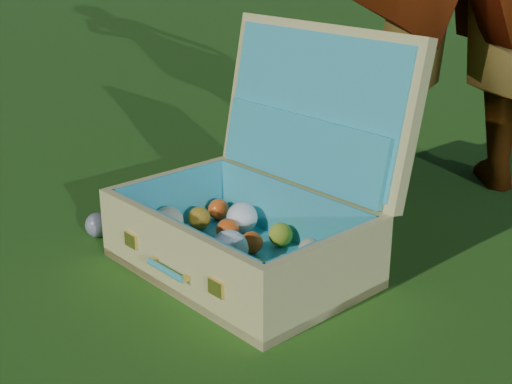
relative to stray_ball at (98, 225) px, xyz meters
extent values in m
plane|color=#215114|center=(0.41, -0.02, -0.04)|extent=(60.00, 60.00, 0.00)
sphere|color=teal|center=(0.00, 0.00, 0.00)|extent=(0.07, 0.07, 0.07)
cube|color=#DBCA76|center=(0.46, 0.02, -0.02)|extent=(0.73, 0.60, 0.02)
cube|color=#DBCA76|center=(0.40, -0.17, 0.06)|extent=(0.61, 0.22, 0.19)
cube|color=#DBCA76|center=(0.52, 0.21, 0.06)|extent=(0.61, 0.22, 0.19)
cube|color=#DBCA76|center=(0.17, 0.11, 0.06)|extent=(0.14, 0.37, 0.19)
cube|color=#DBCA76|center=(0.75, -0.07, 0.06)|extent=(0.14, 0.37, 0.19)
cube|color=teal|center=(0.46, 0.02, -0.01)|extent=(0.67, 0.54, 0.01)
cube|color=teal|center=(0.41, -0.16, 0.07)|extent=(0.56, 0.19, 0.17)
cube|color=teal|center=(0.52, 0.20, 0.07)|extent=(0.56, 0.19, 0.17)
cube|color=teal|center=(0.19, 0.11, 0.07)|extent=(0.12, 0.36, 0.17)
cube|color=teal|center=(0.74, -0.07, 0.07)|extent=(0.12, 0.36, 0.17)
cube|color=#DBCA76|center=(0.55, 0.28, 0.36)|extent=(0.64, 0.31, 0.42)
cube|color=teal|center=(0.54, 0.26, 0.36)|extent=(0.58, 0.26, 0.37)
cube|color=#37A9B3|center=(0.53, 0.23, 0.25)|extent=(0.56, 0.22, 0.18)
cube|color=#F2C659|center=(0.24, -0.13, 0.06)|extent=(0.05, 0.02, 0.04)
cube|color=#F2C659|center=(0.56, -0.24, 0.06)|extent=(0.05, 0.02, 0.04)
cylinder|color=#37A9B3|center=(0.39, -0.20, 0.04)|extent=(0.14, 0.06, 0.01)
cube|color=#F2C659|center=(0.33, -0.17, 0.04)|extent=(0.02, 0.02, 0.01)
cube|color=#F2C659|center=(0.46, -0.21, 0.04)|extent=(0.02, 0.02, 0.01)
sphere|color=#BACE32|center=(0.19, -0.05, 0.03)|extent=(0.07, 0.07, 0.07)
sphere|color=#AA7416|center=(0.31, -0.08, 0.03)|extent=(0.08, 0.08, 0.08)
sphere|color=#0F244C|center=(0.42, -0.12, 0.03)|extent=(0.07, 0.07, 0.07)
sphere|color=#BACE32|center=(0.53, -0.13, 0.03)|extent=(0.07, 0.07, 0.07)
sphere|color=red|center=(0.65, -0.18, 0.02)|extent=(0.05, 0.05, 0.05)
sphere|color=beige|center=(0.21, 0.05, 0.04)|extent=(0.09, 0.09, 0.09)
sphere|color=silver|center=(0.32, 0.01, 0.02)|extent=(0.06, 0.06, 0.06)
sphere|color=silver|center=(0.46, -0.02, 0.04)|extent=(0.10, 0.10, 0.10)
sphere|color=#BACE32|center=(0.57, -0.07, 0.03)|extent=(0.07, 0.07, 0.07)
sphere|color=#0F244C|center=(0.67, -0.09, 0.03)|extent=(0.06, 0.06, 0.06)
sphere|color=#AA7416|center=(0.26, 0.14, 0.03)|extent=(0.06, 0.06, 0.06)
sphere|color=#EC4F13|center=(0.37, 0.11, 0.03)|extent=(0.06, 0.06, 0.06)
sphere|color=#EC4F13|center=(0.47, 0.07, 0.02)|extent=(0.06, 0.06, 0.06)
sphere|color=red|center=(0.59, 0.02, 0.02)|extent=(0.05, 0.05, 0.05)
sphere|color=#BACE32|center=(0.71, -0.02, 0.03)|extent=(0.07, 0.07, 0.07)
sphere|color=#EC4F13|center=(0.27, 0.22, 0.02)|extent=(0.06, 0.06, 0.06)
sphere|color=silver|center=(0.38, 0.18, 0.04)|extent=(0.09, 0.09, 0.09)
sphere|color=#BACE32|center=(0.51, 0.15, 0.03)|extent=(0.06, 0.06, 0.06)
sphere|color=beige|center=(0.62, 0.11, 0.02)|extent=(0.06, 0.06, 0.06)
sphere|color=#BACE32|center=(0.74, 0.08, 0.03)|extent=(0.07, 0.07, 0.07)
camera|label=1|loc=(1.33, -1.39, 0.81)|focal=50.00mm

